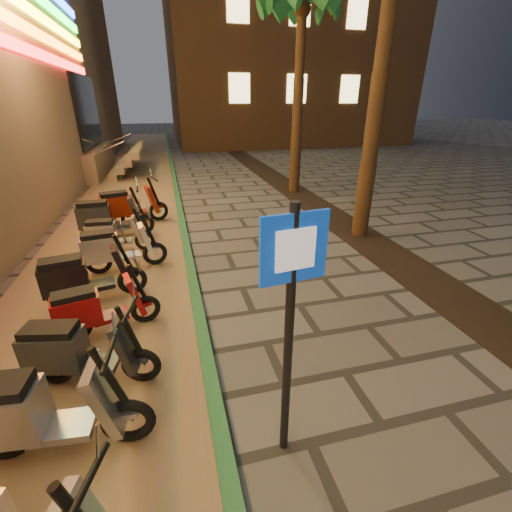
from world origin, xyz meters
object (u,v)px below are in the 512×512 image
object	(u,v)px
pedestrian_sign	(291,309)
scooter_11	(112,234)
scooter_8	(95,309)
scooter_13	(126,206)
scooter_10	(114,248)
scooter_7	(76,352)
scooter_12	(106,217)
scooter_6	(32,414)
scooter_9	(82,277)

from	to	relation	value
pedestrian_sign	scooter_11	xyz separation A→B (m)	(-2.26, 5.70, -1.22)
pedestrian_sign	scooter_8	size ratio (longest dim) A/B	1.73
pedestrian_sign	scooter_13	distance (m)	7.97
scooter_10	scooter_13	bearing A→B (deg)	81.50
scooter_11	scooter_7	bearing A→B (deg)	-86.04
scooter_7	scooter_12	world-z (taller)	scooter_12
scooter_8	scooter_12	world-z (taller)	scooter_12
pedestrian_sign	scooter_6	distance (m)	2.67
scooter_8	scooter_6	bearing A→B (deg)	-111.18
scooter_6	scooter_7	bearing A→B (deg)	83.93
pedestrian_sign	scooter_10	world-z (taller)	pedestrian_sign
scooter_13	scooter_12	bearing A→B (deg)	-131.26
scooter_7	scooter_13	bearing A→B (deg)	101.30
scooter_12	scooter_9	bearing A→B (deg)	-92.86
scooter_6	scooter_8	world-z (taller)	scooter_6
scooter_6	scooter_13	world-z (taller)	scooter_13
pedestrian_sign	scooter_9	size ratio (longest dim) A/B	1.54
scooter_8	scooter_9	world-z (taller)	scooter_9
scooter_9	scooter_12	xyz separation A→B (m)	(-0.02, 3.27, 0.04)
scooter_6	scooter_11	world-z (taller)	scooter_6
scooter_6	scooter_8	distance (m)	1.93
scooter_7	scooter_9	bearing A→B (deg)	110.74
scooter_12	scooter_6	bearing A→B (deg)	-91.90
scooter_7	scooter_8	world-z (taller)	scooter_7
scooter_7	scooter_12	distance (m)	5.28
pedestrian_sign	scooter_6	size ratio (longest dim) A/B	1.46
scooter_8	scooter_13	size ratio (longest dim) A/B	0.81
scooter_9	scooter_12	bearing A→B (deg)	79.25
scooter_11	scooter_12	size ratio (longest dim) A/B	0.81
scooter_6	scooter_9	size ratio (longest dim) A/B	1.05
scooter_10	scooter_11	distance (m)	1.06
scooter_13	pedestrian_sign	bearing A→B (deg)	-91.04
scooter_12	scooter_11	bearing A→B (deg)	-80.48
scooter_6	scooter_10	xyz separation A→B (m)	(0.27, 4.13, -0.03)
scooter_12	scooter_13	xyz separation A→B (m)	(0.41, 0.88, 0.01)
scooter_6	scooter_8	size ratio (longest dim) A/B	1.18
pedestrian_sign	scooter_8	bearing A→B (deg)	123.40
scooter_6	scooter_13	bearing A→B (deg)	92.87
scooter_10	scooter_13	xyz separation A→B (m)	(0.00, 2.95, 0.06)
scooter_10	scooter_12	bearing A→B (deg)	92.66
scooter_8	pedestrian_sign	bearing A→B (deg)	-63.39
scooter_6	scooter_9	world-z (taller)	scooter_6
scooter_11	scooter_12	distance (m)	1.06
pedestrian_sign	scooter_11	distance (m)	6.26
scooter_10	scooter_12	world-z (taller)	scooter_12
scooter_7	scooter_13	xyz separation A→B (m)	(0.09, 6.15, 0.08)
scooter_9	scooter_7	bearing A→B (deg)	-92.46
pedestrian_sign	scooter_6	xyz separation A→B (m)	(-2.35, 0.54, -1.13)
scooter_7	scooter_10	xyz separation A→B (m)	(0.08, 3.20, 0.02)
scooter_9	scooter_11	size ratio (longest dim) A/B	1.14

